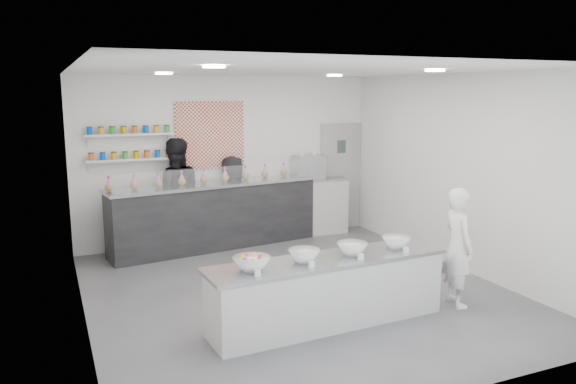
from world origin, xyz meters
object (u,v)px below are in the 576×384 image
(back_bar, at_px, (215,215))
(espresso_ledge, at_px, (310,207))
(prep_counter, at_px, (328,291))
(woman_prep, at_px, (458,247))
(staff_left, at_px, (175,194))
(staff_right, at_px, (233,199))
(espresso_machine, at_px, (308,168))

(back_bar, height_order, espresso_ledge, back_bar)
(espresso_ledge, bearing_deg, prep_counter, -112.96)
(back_bar, distance_m, woman_prep, 4.38)
(back_bar, distance_m, staff_left, 0.79)
(prep_counter, distance_m, woman_prep, 1.85)
(back_bar, relative_size, staff_right, 2.37)
(staff_left, bearing_deg, woman_prep, 132.85)
(espresso_machine, bearing_deg, woman_prep, -87.05)
(woman_prep, height_order, staff_left, staff_left)
(prep_counter, xyz_separation_m, espresso_ledge, (1.66, 3.92, 0.13))
(prep_counter, bearing_deg, espresso_machine, 64.70)
(staff_left, relative_size, staff_right, 1.22)
(espresso_ledge, relative_size, staff_left, 0.75)
(espresso_machine, distance_m, staff_right, 1.57)
(back_bar, xyz_separation_m, staff_right, (0.40, 0.25, 0.21))
(woman_prep, distance_m, staff_right, 4.43)
(staff_right, bearing_deg, staff_left, -2.06)
(espresso_ledge, bearing_deg, staff_right, 177.39)
(espresso_machine, distance_m, woman_prep, 4.07)
(prep_counter, relative_size, staff_right, 1.88)
(prep_counter, bearing_deg, staff_left, 99.94)
(woman_prep, bearing_deg, espresso_ledge, 13.39)
(espresso_ledge, relative_size, woman_prep, 0.94)
(espresso_ledge, xyz_separation_m, staff_right, (-1.54, 0.07, 0.25))
(back_bar, bearing_deg, woman_prep, -69.33)
(espresso_ledge, bearing_deg, back_bar, -174.70)
(back_bar, xyz_separation_m, woman_prep, (2.09, -3.85, 0.19))
(prep_counter, relative_size, espresso_machine, 5.20)
(espresso_machine, relative_size, staff_left, 0.29)
(staff_left, bearing_deg, espresso_machine, -172.42)
(back_bar, bearing_deg, espresso_machine, -2.42)
(espresso_ledge, height_order, espresso_machine, espresso_machine)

